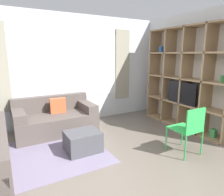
% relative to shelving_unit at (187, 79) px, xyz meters
% --- Properties ---
extents(ground_plane, '(16.00, 16.00, 0.00)m').
position_rel_shelving_unit_xyz_m(ground_plane, '(-2.33, -1.31, -1.17)').
color(ground_plane, '#665B51').
extents(wall_back, '(6.20, 0.11, 2.70)m').
position_rel_shelving_unit_xyz_m(wall_back, '(-2.33, 1.68, 0.19)').
color(wall_back, silver).
rests_on(wall_back, ground_plane).
extents(wall_right, '(0.07, 4.16, 2.70)m').
position_rel_shelving_unit_xyz_m(wall_right, '(0.21, 0.17, 0.18)').
color(wall_right, silver).
rests_on(wall_right, ground_plane).
extents(area_rug, '(2.23, 1.69, 0.01)m').
position_rel_shelving_unit_xyz_m(area_rug, '(-3.38, 0.15, -1.16)').
color(area_rug, slate).
rests_on(area_rug, ground_plane).
extents(shelving_unit, '(0.42, 2.26, 2.36)m').
position_rel_shelving_unit_xyz_m(shelving_unit, '(0.00, 0.00, 0.00)').
color(shelving_unit, silver).
rests_on(shelving_unit, ground_plane).
extents(couch_main, '(1.73, 0.93, 0.79)m').
position_rel_shelving_unit_xyz_m(couch_main, '(-2.85, 1.17, -0.87)').
color(couch_main, '#564C47').
rests_on(couch_main, ground_plane).
extents(ottoman, '(0.61, 0.50, 0.38)m').
position_rel_shelving_unit_xyz_m(ottoman, '(-2.65, -0.02, -0.98)').
color(ottoman, '#47474C').
rests_on(ottoman, ground_plane).
extents(folding_chair, '(0.44, 0.46, 0.86)m').
position_rel_shelving_unit_xyz_m(folding_chair, '(-1.09, -1.03, -0.65)').
color(folding_chair, green).
rests_on(folding_chair, ground_plane).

